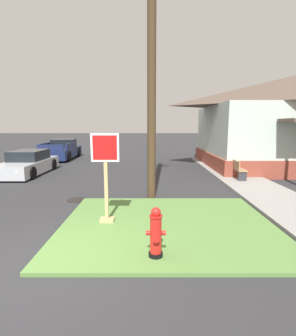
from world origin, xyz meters
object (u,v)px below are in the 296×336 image
manhole_cover (78,200)px  fire_hydrant (156,233)px  street_bench (236,168)px  utility_pole (152,56)px  stop_sign (106,180)px  parked_sedan_silver (28,164)px  pickup_truck_navy (62,151)px

manhole_cover → fire_hydrant: bearing=-57.4°
street_bench → utility_pole: (-4.06, -3.00, 4.27)m
fire_hydrant → stop_sign: (-1.23, 1.84, 0.66)m
fire_hydrant → parked_sedan_silver: parked_sedan_silver is taller
stop_sign → manhole_cover: 2.89m
stop_sign → pickup_truck_navy: stop_sign is taller
parked_sedan_silver → utility_pole: size_ratio=0.48×
street_bench → manhole_cover: bearing=-153.0°
fire_hydrant → parked_sedan_silver: 11.14m
fire_hydrant → parked_sedan_silver: (-6.55, 9.01, -0.00)m
stop_sign → utility_pole: utility_pole is taller
utility_pole → parked_sedan_silver: bearing=145.0°
fire_hydrant → parked_sedan_silver: bearing=126.0°
street_bench → utility_pole: 6.61m
stop_sign → street_bench: stop_sign is taller
parked_sedan_silver → street_bench: 10.70m
manhole_cover → utility_pole: (2.58, 0.37, 4.85)m
manhole_cover → street_bench: bearing=27.0°
parked_sedan_silver → pickup_truck_navy: pickup_truck_navy is taller
street_bench → fire_hydrant: bearing=-118.4°
street_bench → pickup_truck_navy: bearing=143.8°
stop_sign → pickup_truck_navy: bearing=112.5°
manhole_cover → utility_pole: bearing=8.2°
parked_sedan_silver → utility_pole: bearing=-35.0°
utility_pole → pickup_truck_navy: bearing=121.9°
manhole_cover → street_bench: size_ratio=0.40×
street_bench → parked_sedan_silver: bearing=171.6°
pickup_truck_navy → utility_pole: bearing=-58.1°
fire_hydrant → stop_sign: bearing=123.7°
manhole_cover → utility_pole: utility_pole is taller
utility_pole → fire_hydrant: bearing=-89.7°
fire_hydrant → parked_sedan_silver: size_ratio=0.22×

